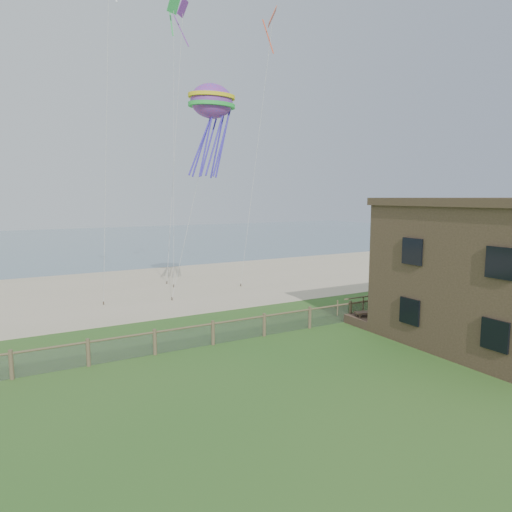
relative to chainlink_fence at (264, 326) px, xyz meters
name	(u,v)px	position (x,y,z in m)	size (l,w,h in m)	color
ground	(335,373)	(0.00, -6.00, -0.55)	(160.00, 160.00, 0.00)	#2D6221
sand_beach	(168,286)	(0.00, 16.00, -0.55)	(72.00, 20.00, 0.02)	#BDAE88
ocean	(84,241)	(0.00, 60.00, -0.55)	(160.00, 68.00, 0.02)	slate
chainlink_fence	(264,326)	(0.00, 0.00, 0.00)	(36.20, 0.20, 1.25)	brown
motel_deck	(442,307)	(13.00, -1.00, -0.30)	(15.00, 2.00, 0.50)	brown
picnic_table	(368,319)	(6.49, -1.00, -0.22)	(1.54, 1.17, 0.65)	brown
octopus_kite	(212,128)	(0.47, 7.62, 11.38)	(3.20, 2.26, 6.59)	#E62469
kite_purple	(183,19)	(0.59, 12.90, 19.81)	(1.20, 0.70, 2.79)	purple
kite_red	(272,27)	(5.75, 8.78, 18.92)	(1.26, 0.70, 2.57)	#DE4927
kite_green	(174,13)	(-0.73, 11.15, 19.43)	(1.09, 0.70, 2.16)	green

